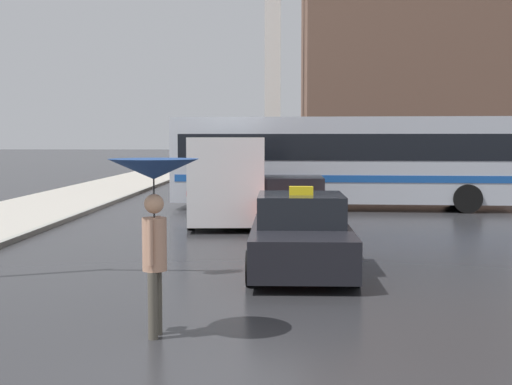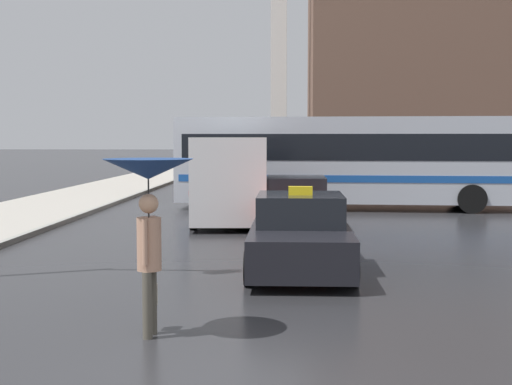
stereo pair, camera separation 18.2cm
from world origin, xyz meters
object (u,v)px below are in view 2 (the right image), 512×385
(city_bus, at_px, (346,158))
(pedestrian_with_umbrella, at_px, (149,191))
(taxi, at_px, (300,237))
(sedan_red, at_px, (296,205))
(ambulance_van, at_px, (229,176))

(city_bus, distance_m, pedestrian_with_umbrella, 16.84)
(taxi, relative_size, sedan_red, 0.90)
(sedan_red, height_order, pedestrian_with_umbrella, pedestrian_with_umbrella)
(ambulance_van, bearing_deg, city_bus, -133.90)
(sedan_red, bearing_deg, ambulance_van, -39.51)
(taxi, relative_size, city_bus, 0.35)
(pedestrian_with_umbrella, bearing_deg, taxi, -18.82)
(ambulance_van, height_order, city_bus, city_bus)
(pedestrian_with_umbrella, bearing_deg, sedan_red, -5.62)
(taxi, bearing_deg, pedestrian_with_umbrella, 66.50)
(sedan_red, xyz_separation_m, ambulance_van, (-1.93, 1.59, 0.71))
(taxi, relative_size, pedestrian_with_umbrella, 1.87)
(ambulance_van, bearing_deg, pedestrian_with_umbrella, 86.33)
(ambulance_van, xyz_separation_m, pedestrian_with_umbrella, (0.03, -12.02, 0.44))
(taxi, height_order, pedestrian_with_umbrella, pedestrian_with_umbrella)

